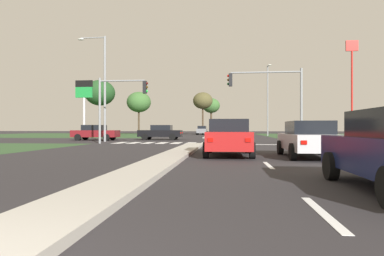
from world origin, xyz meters
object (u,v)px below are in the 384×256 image
car_red_fourth (229,137)px  traffic_signal_near_left (118,98)px  fastfood_pole_sign (352,68)px  treeline_second (139,102)px  car_grey_near (202,130)px  pedestrian_at_median (211,128)px  treeline_third (203,101)px  street_lamp_third (268,97)px  car_black_seventh (161,132)px  car_silver_third (308,139)px  street_lamp_second (102,83)px  treeline_near (100,93)px  fuel_price_totem (84,96)px  traffic_signal_near_right (273,92)px  treeline_fourth (211,106)px  car_maroon_fifth (95,132)px

car_red_fourth → traffic_signal_near_left: bearing=129.0°
fastfood_pole_sign → treeline_second: size_ratio=1.73×
car_grey_near → pedestrian_at_median: pedestrian_at_median is taller
treeline_third → fastfood_pole_sign: bearing=-17.7°
pedestrian_at_median → treeline_third: 17.90m
car_grey_near → traffic_signal_near_left: traffic_signal_near_left is taller
street_lamp_third → treeline_second: (-23.64, 12.70, 0.44)m
car_black_seventh → traffic_signal_near_left: traffic_signal_near_left is taller
car_silver_third → car_black_seventh: bearing=117.2°
street_lamp_second → fastfood_pole_sign: fastfood_pole_sign is taller
treeline_near → treeline_third: size_ratio=1.31×
fuel_price_totem → treeline_third: 29.04m
traffic_signal_near_right → street_lamp_second: size_ratio=0.60×
fastfood_pole_sign → treeline_second: (-36.39, 11.60, -4.02)m
car_grey_near → treeline_second: treeline_second is taller
car_silver_third → street_lamp_third: (3.02, 37.91, 5.16)m
street_lamp_second → fuel_price_totem: (-3.94, 5.07, -0.69)m
car_grey_near → treeline_fourth: 6.28m
treeline_second → fastfood_pole_sign: bearing=-17.7°
traffic_signal_near_right → pedestrian_at_median: 19.45m
fastfood_pole_sign → car_maroon_fifth: bearing=-146.1°
street_lamp_third → fuel_price_totem: 28.10m
car_silver_third → treeline_third: 47.40m
car_silver_third → treeline_fourth: 51.56m
traffic_signal_near_left → street_lamp_second: size_ratio=0.55×
car_grey_near → street_lamp_second: street_lamp_second is taller
street_lamp_second → fastfood_pole_sign: 39.11m
car_maroon_fifth → street_lamp_third: 28.42m
car_black_seventh → treeline_fourth: (3.73, 31.52, 4.78)m
car_silver_third → fuel_price_totem: 26.86m
traffic_signal_near_left → car_silver_third: bearing=-43.3°
pedestrian_at_median → treeline_near: size_ratio=0.17×
car_maroon_fifth → treeline_fourth: 35.15m
traffic_signal_near_left → pedestrian_at_median: (6.30, 18.48, -2.28)m
car_grey_near → street_lamp_second: size_ratio=0.50×
car_silver_third → fuel_price_totem: (-18.12, 19.46, 3.77)m
car_silver_third → car_red_fourth: bearing=170.0°
treeline_near → treeline_third: 19.20m
car_silver_third → traffic_signal_near_left: 16.21m
car_black_seventh → street_lamp_third: size_ratio=0.41×
car_maroon_fifth → traffic_signal_near_left: 8.45m
treeline_near → treeline_fourth: size_ratio=1.44×
car_maroon_fifth → treeline_second: treeline_second is taller
treeline_third → car_grey_near: bearing=106.5°
car_black_seventh → street_lamp_third: street_lamp_third is taller
car_maroon_fifth → car_black_seventh: bearing=107.0°
car_black_seventh → traffic_signal_near_left: size_ratio=0.86×
street_lamp_third → pedestrian_at_median: 12.80m
street_lamp_third → car_maroon_fifth: bearing=-133.3°
car_silver_third → car_maroon_fifth: size_ratio=1.00×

